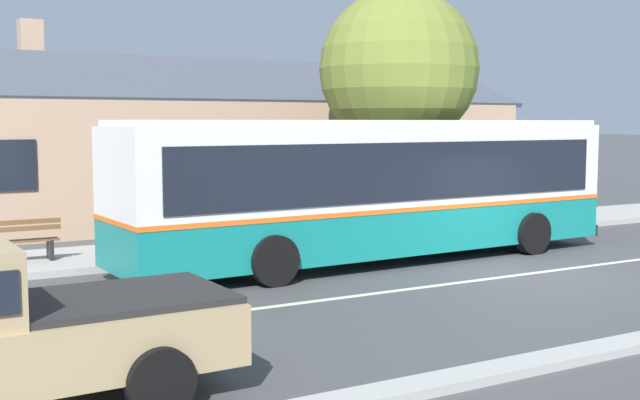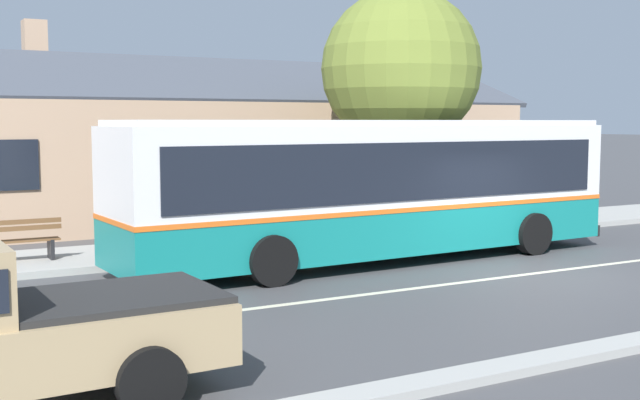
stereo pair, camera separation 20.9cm
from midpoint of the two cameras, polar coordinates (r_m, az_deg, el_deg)
The scene contains 8 objects.
ground_plane at distance 17.32m, azimuth 15.11°, elevation -5.10°, with size 300.00×300.00×0.00m, color #424244.
sidewalk_far at distance 21.93m, azimuth 4.08°, elevation -2.49°, with size 60.00×3.00×0.15m, color #9E9E99.
lane_divider_stripe at distance 17.32m, azimuth 15.11°, elevation -5.09°, with size 60.00×0.16×0.01m, color beige.
community_building at distance 28.09m, azimuth -7.65°, elevation 3.17°, with size 20.73×9.13×6.37m.
transit_bus at distance 18.11m, azimuth 4.33°, elevation 1.02°, with size 12.21×3.09×3.19m.
bench_by_building at distance 18.34m, azimuth -20.49°, elevation -2.85°, with size 1.81×0.51×0.94m.
street_tree_primary at distance 23.10m, azimuth 6.12°, elevation 8.94°, with size 4.54×4.54×6.92m.
bus_stop_sign at distance 23.86m, azimuth 14.71°, elevation 1.77°, with size 0.36×0.07×2.40m.
Camera 2 is at (-11.87, -12.17, 3.16)m, focal length 45.00 mm.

